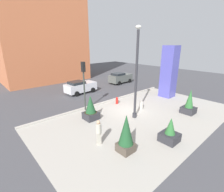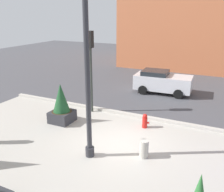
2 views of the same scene
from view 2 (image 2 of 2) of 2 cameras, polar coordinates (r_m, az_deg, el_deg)
The scene contains 9 objects.
ground_plane at distance 14.76m, azimuth 7.90°, elevation -3.78°, with size 60.00×60.00×0.00m, color #47474C.
plaza_pavement at distance 9.84m, azimuth -3.34°, elevation -15.92°, with size 18.00×10.00×0.02m, color #ADA89E.
curb_strip at distance 13.95m, azimuth 6.80°, elevation -4.73°, with size 18.00×0.24×0.16m, color #B7B2A8.
lamp_post at distance 9.11m, azimuth -5.72°, elevation 6.44°, with size 0.44×0.44×7.51m.
potted_plant_near_left at distance 13.34m, azimuth -11.53°, elevation -2.15°, with size 1.14×1.14×2.12m.
fire_hydrant at distance 12.73m, azimuth 7.55°, elevation -5.69°, with size 0.36×0.26×0.75m.
concrete_bollard at distance 10.27m, azimuth 7.35°, elevation -11.96°, with size 0.36×0.36×0.75m, color #B2ADA3.
traffic_light_far_side at distance 13.96m, azimuth -4.90°, elevation 8.41°, with size 0.28×0.42×4.65m.
car_curb_east at distance 18.34m, azimuth 11.44°, elevation 3.26°, with size 4.09×2.16×1.62m.
Camera 2 is at (3.97, -9.07, 5.57)m, focal length 39.86 mm.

